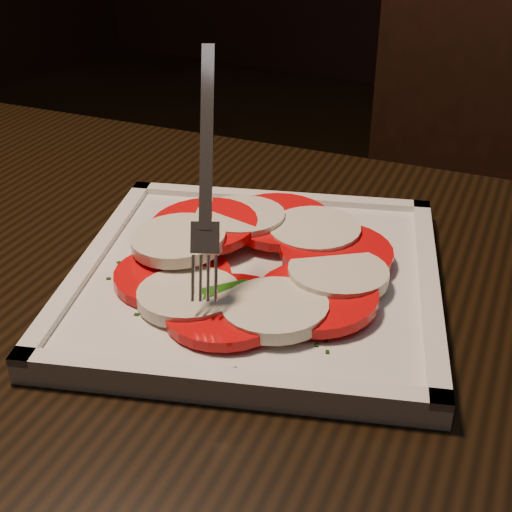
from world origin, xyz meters
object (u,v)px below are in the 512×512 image
chair (462,230)px  fork (208,164)px  table (156,437)px

chair → fork: fork is taller
chair → fork: 0.72m
table → fork: fork is taller
table → chair: (0.09, 0.70, -0.12)m
table → fork: bearing=77.1°
table → fork: size_ratio=8.19×
chair → table: bearing=-91.4°
fork → chair: bearing=56.7°
table → chair: bearing=82.9°
table → chair: size_ratio=1.37×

